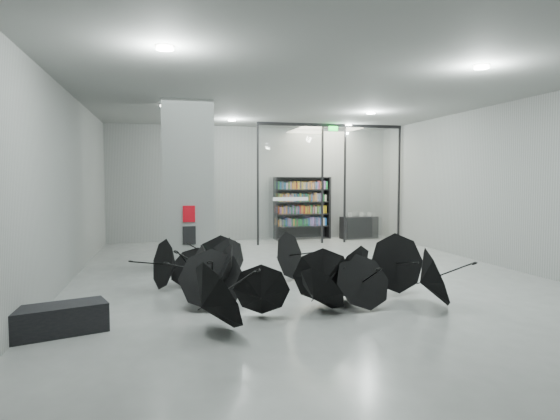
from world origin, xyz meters
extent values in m
plane|color=gray|center=(0.00, 0.00, 0.00)|extent=(14.00, 14.00, 0.00)
cube|color=gray|center=(0.00, 0.00, 4.00)|extent=(10.00, 14.00, 0.02)
cube|color=slate|center=(0.00, 7.00, 2.00)|extent=(10.00, 0.02, 4.00)
cube|color=slate|center=(-5.00, 0.00, 2.00)|extent=(0.02, 14.00, 4.00)
cube|color=slate|center=(5.00, 0.00, 2.00)|extent=(0.02, 14.00, 4.00)
cube|color=slate|center=(-2.50, 2.00, 2.00)|extent=(1.20, 1.20, 4.00)
cube|color=#A50A07|center=(-2.50, 1.38, 1.35)|extent=(0.28, 0.04, 0.38)
cube|color=black|center=(-2.50, 1.38, 0.85)|extent=(0.30, 0.03, 0.42)
cube|color=#0CE533|center=(2.40, 5.30, 3.82)|extent=(0.30, 0.06, 0.15)
cube|color=silver|center=(1.00, 5.50, 2.00)|extent=(2.20, 0.02, 3.95)
cube|color=silver|center=(3.90, 5.50, 2.00)|extent=(2.00, 0.02, 3.95)
cube|color=black|center=(-0.10, 5.50, 2.00)|extent=(0.06, 0.06, 4.00)
cube|color=black|center=(2.10, 5.50, 2.00)|extent=(0.06, 0.06, 4.00)
cube|color=black|center=(2.90, 5.50, 2.00)|extent=(0.06, 0.06, 4.00)
cube|color=black|center=(4.90, 5.50, 2.00)|extent=(0.06, 0.06, 4.00)
cube|color=black|center=(2.40, 5.50, 3.95)|extent=(5.00, 0.08, 0.10)
cube|color=black|center=(-4.50, -2.86, 0.20)|extent=(1.37, 0.92, 0.41)
cube|color=black|center=(3.80, 6.39, 0.40)|extent=(1.40, 0.76, 0.80)
camera|label=1|loc=(-3.01, -10.04, 2.16)|focal=31.19mm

